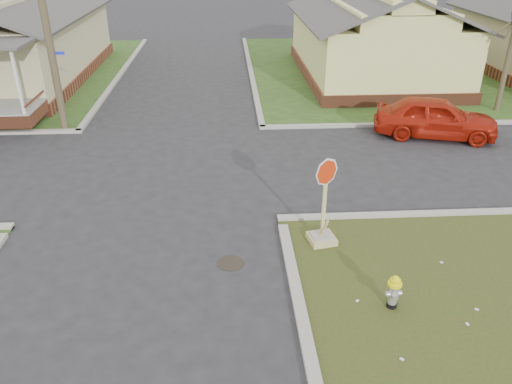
{
  "coord_description": "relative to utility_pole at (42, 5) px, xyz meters",
  "views": [
    {
      "loc": [
        2.22,
        -10.18,
        6.91
      ],
      "look_at": [
        2.89,
        1.0,
        1.1
      ],
      "focal_mm": 35.0,
      "sensor_mm": 36.0,
      "label": 1
    }
  ],
  "objects": [
    {
      "name": "ground",
      "position": [
        4.2,
        -8.9,
        -4.66
      ],
      "size": [
        120.0,
        120.0,
        0.0
      ],
      "primitive_type": "plane",
      "color": "#252427",
      "rests_on": "ground"
    },
    {
      "name": "curbs",
      "position": [
        4.2,
        -3.9,
        -4.66
      ],
      "size": [
        80.0,
        40.0,
        0.12
      ],
      "primitive_type": null,
      "color": "#A19E91",
      "rests_on": "ground"
    },
    {
      "name": "manhole",
      "position": [
        6.4,
        -9.4,
        -4.66
      ],
      "size": [
        0.64,
        0.64,
        0.01
      ],
      "primitive_type": "cylinder",
      "color": "black",
      "rests_on": "ground"
    },
    {
      "name": "side_house_yellow",
      "position": [
        14.2,
        7.6,
        -2.47
      ],
      "size": [
        7.6,
        11.6,
        4.7
      ],
      "color": "brown",
      "rests_on": "ground"
    },
    {
      "name": "utility_pole",
      "position": [
        0.0,
        0.0,
        0.0
      ],
      "size": [
        1.8,
        0.28,
        9.0
      ],
      "color": "#3A3321",
      "rests_on": "ground"
    },
    {
      "name": "tree_mid_right",
      "position": [
        18.2,
        1.3,
        -2.51
      ],
      "size": [
        0.22,
        0.22,
        4.2
      ],
      "primitive_type": "cylinder",
      "color": "#3A3321",
      "rests_on": "verge_far_right"
    },
    {
      "name": "fire_hydrant",
      "position": [
        9.7,
        -11.19,
        -4.18
      ],
      "size": [
        0.29,
        0.29,
        0.78
      ],
      "rotation": [
        0.0,
        0.0,
        0.06
      ],
      "color": "black",
      "rests_on": "ground"
    },
    {
      "name": "stop_sign",
      "position": [
        8.69,
        -8.67,
        -4.12
      ],
      "size": [
        0.65,
        0.63,
        2.28
      ],
      "rotation": [
        0.0,
        0.0,
        0.19
      ],
      "color": "tan",
      "rests_on": "ground"
    },
    {
      "name": "red_sedan",
      "position": [
        14.26,
        -1.55,
        -3.9
      ],
      "size": [
        4.8,
        2.93,
        1.53
      ],
      "primitive_type": "imported",
      "rotation": [
        0.0,
        0.0,
        1.3
      ],
      "color": "#A71B0B",
      "rests_on": "ground"
    }
  ]
}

